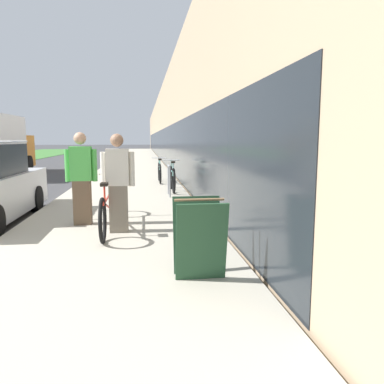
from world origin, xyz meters
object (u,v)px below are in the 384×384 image
cruiser_bike_middle (160,172)px  sandwich_board_sign (199,237)px  bike_rack_hoop (169,177)px  tandem_bicycle (109,206)px  cruiser_bike_nearest (172,178)px  person_rider (118,183)px  person_bystander (82,179)px

cruiser_bike_middle → sandwich_board_sign: 9.40m
bike_rack_hoop → tandem_bicycle: bearing=-110.3°
bike_rack_hoop → cruiser_bike_nearest: cruiser_bike_nearest is taller
cruiser_bike_nearest → sandwich_board_sign: size_ratio=1.93×
person_rider → sandwich_board_sign: person_rider is taller
person_rider → person_bystander: person_bystander is taller
tandem_bicycle → cruiser_bike_nearest: size_ratio=1.66×
tandem_bicycle → sandwich_board_sign: sandwich_board_sign is taller
person_bystander → tandem_bicycle: bearing=-29.5°
cruiser_bike_middle → person_rider: bearing=-97.9°
person_bystander → cruiser_bike_nearest: size_ratio=0.96×
person_bystander → cruiser_bike_middle: person_bystander is taller
bike_rack_hoop → sandwich_board_sign: 6.14m
tandem_bicycle → person_rider: 0.62m
person_bystander → person_rider: bearing=-43.7°
person_rider → cruiser_bike_middle: (1.00, 7.18, -0.45)m
sandwich_board_sign → cruiser_bike_nearest: bearing=88.0°
tandem_bicycle → person_rider: bearing=-63.0°
cruiser_bike_nearest → person_bystander: bearing=-115.3°
sandwich_board_sign → bike_rack_hoop: bearing=89.2°
person_rider → cruiser_bike_nearest: 5.01m
tandem_bicycle → cruiser_bike_nearest: 4.68m
tandem_bicycle → cruiser_bike_middle: (1.19, 6.80, -0.01)m
person_bystander → bike_rack_hoop: size_ratio=1.98×
tandem_bicycle → bike_rack_hoop: 3.78m
person_bystander → cruiser_bike_nearest: bearing=64.7°
person_bystander → sandwich_board_sign: 3.38m
person_rider → bike_rack_hoop: bearing=74.1°
person_rider → cruiser_bike_middle: 7.26m
person_rider → bike_rack_hoop: (1.12, 3.92, -0.31)m
bike_rack_hoop → person_bystander: bearing=-119.0°
tandem_bicycle → cruiser_bike_middle: size_ratio=1.70×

